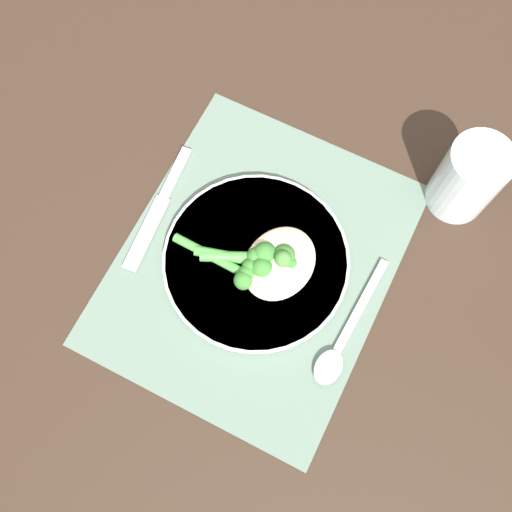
% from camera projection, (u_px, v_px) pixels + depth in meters
% --- Properties ---
extents(ground_plane, '(3.00, 3.00, 0.00)m').
position_uv_depth(ground_plane, '(256.00, 264.00, 0.81)').
color(ground_plane, '#332319').
extents(placemat, '(0.42, 0.35, 0.00)m').
position_uv_depth(placemat, '(256.00, 263.00, 0.81)').
color(placemat, slate).
rests_on(placemat, ground_plane).
extents(plate, '(0.25, 0.25, 0.01)m').
position_uv_depth(plate, '(256.00, 261.00, 0.80)').
color(plate, white).
rests_on(plate, placemat).
extents(chicken_fillet, '(0.12, 0.10, 0.02)m').
position_uv_depth(chicken_fillet, '(279.00, 263.00, 0.78)').
color(chicken_fillet, beige).
rests_on(chicken_fillet, plate).
extents(pesto_dollop_primary, '(0.02, 0.02, 0.02)m').
position_uv_depth(pesto_dollop_primary, '(283.00, 259.00, 0.76)').
color(pesto_dollop_primary, '#477F38').
rests_on(pesto_dollop_primary, chicken_fillet).
extents(broccoli_stalk_right, '(0.07, 0.13, 0.03)m').
position_uv_depth(broccoli_stalk_right, '(271.00, 258.00, 0.78)').
color(broccoli_stalk_right, green).
rests_on(broccoli_stalk_right, plate).
extents(broccoli_stalk_rear, '(0.06, 0.11, 0.03)m').
position_uv_depth(broccoli_stalk_rear, '(256.00, 259.00, 0.78)').
color(broccoli_stalk_rear, green).
rests_on(broccoli_stalk_rear, plate).
extents(broccoli_stalk_left, '(0.04, 0.13, 0.03)m').
position_uv_depth(broccoli_stalk_left, '(237.00, 269.00, 0.78)').
color(broccoli_stalk_left, green).
rests_on(broccoli_stalk_left, plate).
extents(knife, '(0.20, 0.03, 0.01)m').
position_uv_depth(knife, '(160.00, 206.00, 0.83)').
color(knife, silver).
rests_on(knife, placemat).
extents(spoon, '(0.19, 0.04, 0.01)m').
position_uv_depth(spoon, '(337.00, 351.00, 0.76)').
color(spoon, silver).
rests_on(spoon, placemat).
extents(water_glass, '(0.08, 0.08, 0.12)m').
position_uv_depth(water_glass, '(468.00, 179.00, 0.78)').
color(water_glass, silver).
rests_on(water_glass, ground_plane).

